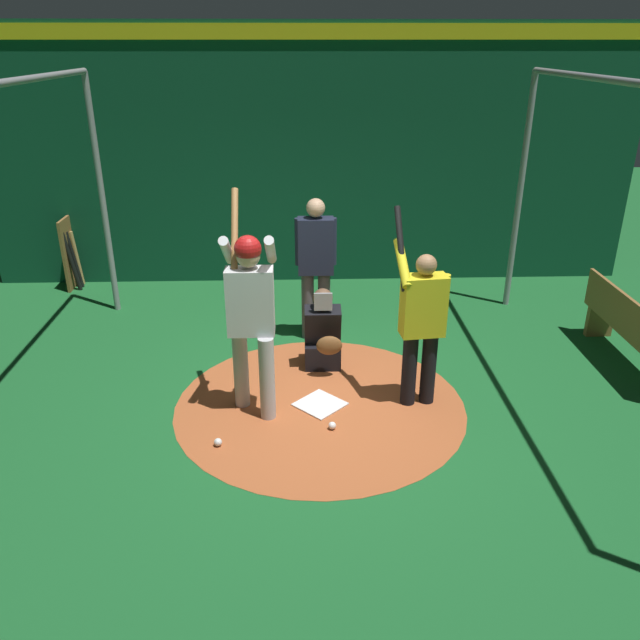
{
  "coord_description": "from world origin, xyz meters",
  "views": [
    {
      "loc": [
        5.5,
        -0.19,
        3.41
      ],
      "look_at": [
        0.0,
        0.0,
        0.95
      ],
      "focal_mm": 35.41,
      "sensor_mm": 36.0,
      "label": 1
    }
  ],
  "objects_px": {
    "bench": "(630,329)",
    "baseball_1": "(218,442)",
    "catcher": "(323,336)",
    "visitor": "(422,320)",
    "umpire": "(316,262)",
    "home_plate": "(320,404)",
    "bat_rack": "(72,255)",
    "batter": "(250,308)",
    "baseball_0": "(332,426)"
  },
  "relations": [
    {
      "from": "home_plate",
      "to": "catcher",
      "type": "distance_m",
      "value": 0.92
    },
    {
      "from": "bench",
      "to": "home_plate",
      "type": "bearing_deg",
      "value": -77.76
    },
    {
      "from": "batter",
      "to": "bench",
      "type": "distance_m",
      "value": 4.27
    },
    {
      "from": "umpire",
      "to": "catcher",
      "type": "bearing_deg",
      "value": 4.29
    },
    {
      "from": "bat_rack",
      "to": "baseball_0",
      "type": "xyz_separation_m",
      "value": [
        3.97,
        3.66,
        -0.45
      ]
    },
    {
      "from": "home_plate",
      "to": "baseball_0",
      "type": "height_order",
      "value": "baseball_0"
    },
    {
      "from": "home_plate",
      "to": "baseball_1",
      "type": "distance_m",
      "value": 1.17
    },
    {
      "from": "umpire",
      "to": "bench",
      "type": "distance_m",
      "value": 3.63
    },
    {
      "from": "home_plate",
      "to": "baseball_0",
      "type": "distance_m",
      "value": 0.45
    },
    {
      "from": "umpire",
      "to": "visitor",
      "type": "bearing_deg",
      "value": 31.88
    },
    {
      "from": "bench",
      "to": "bat_rack",
      "type": "bearing_deg",
      "value": -111.51
    },
    {
      "from": "bat_rack",
      "to": "batter",
      "type": "bearing_deg",
      "value": 38.91
    },
    {
      "from": "umpire",
      "to": "bench",
      "type": "bearing_deg",
      "value": 76.07
    },
    {
      "from": "catcher",
      "to": "baseball_1",
      "type": "xyz_separation_m",
      "value": [
        1.52,
        -1.02,
        -0.33
      ]
    },
    {
      "from": "visitor",
      "to": "baseball_1",
      "type": "bearing_deg",
      "value": -76.24
    },
    {
      "from": "home_plate",
      "to": "visitor",
      "type": "bearing_deg",
      "value": 92.34
    },
    {
      "from": "home_plate",
      "to": "catcher",
      "type": "height_order",
      "value": "catcher"
    },
    {
      "from": "catcher",
      "to": "bench",
      "type": "bearing_deg",
      "value": 88.44
    },
    {
      "from": "batter",
      "to": "bench",
      "type": "bearing_deg",
      "value": 101.21
    },
    {
      "from": "visitor",
      "to": "baseball_0",
      "type": "distance_m",
      "value": 1.33
    },
    {
      "from": "catcher",
      "to": "visitor",
      "type": "bearing_deg",
      "value": 48.79
    },
    {
      "from": "home_plate",
      "to": "batter",
      "type": "height_order",
      "value": "batter"
    },
    {
      "from": "visitor",
      "to": "batter",
      "type": "bearing_deg",
      "value": -92.8
    },
    {
      "from": "baseball_1",
      "to": "bat_rack",
      "type": "bearing_deg",
      "value": -148.28
    },
    {
      "from": "baseball_0",
      "to": "baseball_1",
      "type": "bearing_deg",
      "value": -77.5
    },
    {
      "from": "catcher",
      "to": "baseball_0",
      "type": "relative_size",
      "value": 12.76
    },
    {
      "from": "catcher",
      "to": "bat_rack",
      "type": "xyz_separation_m",
      "value": [
        -2.68,
        -3.62,
        0.12
      ]
    },
    {
      "from": "home_plate",
      "to": "bat_rack",
      "type": "relative_size",
      "value": 0.4
    },
    {
      "from": "umpire",
      "to": "bench",
      "type": "height_order",
      "value": "umpire"
    },
    {
      "from": "visitor",
      "to": "umpire",
      "type": "bearing_deg",
      "value": -154.57
    },
    {
      "from": "catcher",
      "to": "visitor",
      "type": "xyz_separation_m",
      "value": [
        0.81,
        0.92,
        0.55
      ]
    },
    {
      "from": "visitor",
      "to": "baseball_1",
      "type": "distance_m",
      "value": 2.25
    },
    {
      "from": "bat_rack",
      "to": "umpire",
      "type": "bearing_deg",
      "value": 61.77
    },
    {
      "from": "bench",
      "to": "baseball_1",
      "type": "height_order",
      "value": "bench"
    },
    {
      "from": "batter",
      "to": "bat_rack",
      "type": "relative_size",
      "value": 2.04
    },
    {
      "from": "home_plate",
      "to": "bench",
      "type": "relative_size",
      "value": 0.23
    },
    {
      "from": "home_plate",
      "to": "batter",
      "type": "xyz_separation_m",
      "value": [
        0.06,
        -0.65,
        1.1
      ]
    },
    {
      "from": "baseball_0",
      "to": "home_plate",
      "type": "bearing_deg",
      "value": -167.06
    },
    {
      "from": "visitor",
      "to": "bench",
      "type": "distance_m",
      "value": 2.64
    },
    {
      "from": "catcher",
      "to": "visitor",
      "type": "distance_m",
      "value": 1.34
    },
    {
      "from": "visitor",
      "to": "bench",
      "type": "height_order",
      "value": "visitor"
    },
    {
      "from": "umpire",
      "to": "bat_rack",
      "type": "xyz_separation_m",
      "value": [
        -1.91,
        -3.56,
        -0.49
      ]
    },
    {
      "from": "visitor",
      "to": "baseball_1",
      "type": "height_order",
      "value": "visitor"
    },
    {
      "from": "catcher",
      "to": "home_plate",
      "type": "bearing_deg",
      "value": -4.28
    },
    {
      "from": "batter",
      "to": "bat_rack",
      "type": "xyz_separation_m",
      "value": [
        -3.6,
        -2.9,
        -0.62
      ]
    },
    {
      "from": "bat_rack",
      "to": "bench",
      "type": "height_order",
      "value": "bat_rack"
    },
    {
      "from": "umpire",
      "to": "visitor",
      "type": "relative_size",
      "value": 0.89
    },
    {
      "from": "baseball_0",
      "to": "bench",
      "type": "bearing_deg",
      "value": 109.47
    },
    {
      "from": "home_plate",
      "to": "catcher",
      "type": "relative_size",
      "value": 0.44
    },
    {
      "from": "home_plate",
      "to": "baseball_0",
      "type": "bearing_deg",
      "value": 12.94
    }
  ]
}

